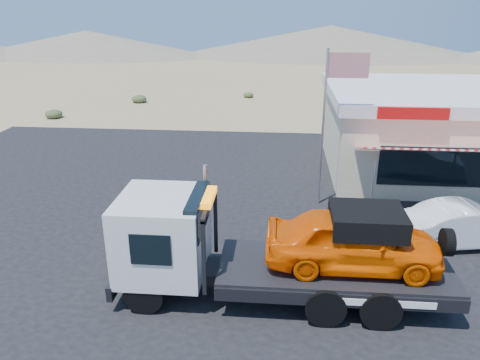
{
  "coord_description": "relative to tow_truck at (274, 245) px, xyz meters",
  "views": [
    {
      "loc": [
        3.06,
        -12.82,
        7.62
      ],
      "look_at": [
        1.7,
        2.95,
        1.5
      ],
      "focal_mm": 35.0,
      "sensor_mm": 36.0,
      "label": 1
    }
  ],
  "objects": [
    {
      "name": "ground",
      "position": [
        -3.01,
        1.89,
        -1.58
      ],
      "size": [
        120.0,
        120.0,
        0.0
      ],
      "primitive_type": "plane",
      "color": "#9D8059",
      "rests_on": "ground"
    },
    {
      "name": "asphalt_lot",
      "position": [
        -1.01,
        4.89,
        -1.57
      ],
      "size": [
        32.0,
        24.0,
        0.02
      ],
      "primitive_type": "cube",
      "color": "black",
      "rests_on": "ground"
    },
    {
      "name": "tow_truck",
      "position": [
        0.0,
        0.0,
        0.0
      ],
      "size": [
        8.79,
        2.61,
        2.94
      ],
      "color": "black",
      "rests_on": "asphalt_lot"
    },
    {
      "name": "white_sedan",
      "position": [
        6.32,
        3.45,
        -0.86
      ],
      "size": [
        4.5,
        2.3,
        1.41
      ],
      "primitive_type": "imported",
      "rotation": [
        0.0,
        0.0,
        1.77
      ],
      "color": "silver",
      "rests_on": "asphalt_lot"
    },
    {
      "name": "jerky_store",
      "position": [
        7.49,
        10.87,
        0.41
      ],
      "size": [
        10.4,
        9.97,
        3.9
      ],
      "color": "beige",
      "rests_on": "asphalt_lot"
    },
    {
      "name": "flagpole",
      "position": [
        1.92,
        6.39,
        2.18
      ],
      "size": [
        1.55,
        0.1,
        6.0
      ],
      "color": "#99999E",
      "rests_on": "asphalt_lot"
    },
    {
      "name": "distant_hills",
      "position": [
        -12.78,
        57.04,
        0.3
      ],
      "size": [
        126.0,
        48.0,
        4.2
      ],
      "color": "#726B59",
      "rests_on": "ground"
    }
  ]
}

